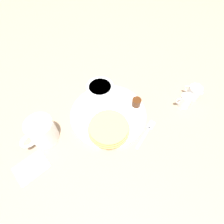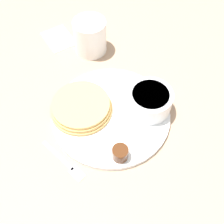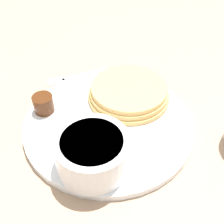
{
  "view_description": "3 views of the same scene",
  "coord_description": "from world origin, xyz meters",
  "px_view_note": "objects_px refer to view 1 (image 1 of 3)",
  "views": [
    {
      "loc": [
        0.23,
        0.29,
        0.57
      ],
      "look_at": [
        -0.01,
        0.01,
        0.03
      ],
      "focal_mm": 28.0,
      "sensor_mm": 36.0,
      "label": 1
    },
    {
      "loc": [
        -0.33,
        0.19,
        0.58
      ],
      "look_at": [
        -0.01,
        0.01,
        0.04
      ],
      "focal_mm": 45.0,
      "sensor_mm": 36.0,
      "label": 2
    },
    {
      "loc": [
        -0.04,
        -0.34,
        0.35
      ],
      "look_at": [
        0.01,
        -0.01,
        0.04
      ],
      "focal_mm": 45.0,
      "sensor_mm": 36.0,
      "label": 3
    }
  ],
  "objects_px": {
    "coffee_mug": "(42,132)",
    "fork": "(147,131)",
    "plate": "(108,114)",
    "creamer_pitcher_far": "(194,92)",
    "creamer_pitcher_near": "(185,101)",
    "bowl": "(100,91)"
  },
  "relations": [
    {
      "from": "creamer_pitcher_near",
      "to": "creamer_pitcher_far",
      "type": "xyz_separation_m",
      "value": [
        -0.06,
        -0.0,
        0.0
      ]
    },
    {
      "from": "plate",
      "to": "fork",
      "type": "relative_size",
      "value": 2.24
    },
    {
      "from": "plate",
      "to": "creamer_pitcher_far",
      "type": "xyz_separation_m",
      "value": [
        -0.32,
        0.16,
        0.02
      ]
    },
    {
      "from": "plate",
      "to": "bowl",
      "type": "bearing_deg",
      "value": -110.73
    },
    {
      "from": "bowl",
      "to": "coffee_mug",
      "type": "height_order",
      "value": "coffee_mug"
    },
    {
      "from": "bowl",
      "to": "creamer_pitcher_near",
      "type": "distance_m",
      "value": 0.33
    },
    {
      "from": "bowl",
      "to": "fork",
      "type": "bearing_deg",
      "value": 96.8
    },
    {
      "from": "creamer_pitcher_near",
      "to": "fork",
      "type": "bearing_deg",
      "value": -3.67
    },
    {
      "from": "creamer_pitcher_near",
      "to": "fork",
      "type": "relative_size",
      "value": 0.45
    },
    {
      "from": "creamer_pitcher_near",
      "to": "plate",
      "type": "bearing_deg",
      "value": -32.03
    },
    {
      "from": "creamer_pitcher_far",
      "to": "fork",
      "type": "height_order",
      "value": "creamer_pitcher_far"
    },
    {
      "from": "plate",
      "to": "creamer_pitcher_far",
      "type": "distance_m",
      "value": 0.36
    },
    {
      "from": "coffee_mug",
      "to": "fork",
      "type": "xyz_separation_m",
      "value": [
        -0.29,
        0.22,
        -0.05
      ]
    },
    {
      "from": "creamer_pitcher_near",
      "to": "creamer_pitcher_far",
      "type": "height_order",
      "value": "creamer_pitcher_far"
    },
    {
      "from": "creamer_pitcher_near",
      "to": "creamer_pitcher_far",
      "type": "distance_m",
      "value": 0.06
    },
    {
      "from": "plate",
      "to": "coffee_mug",
      "type": "bearing_deg",
      "value": -16.71
    },
    {
      "from": "bowl",
      "to": "coffee_mug",
      "type": "xyz_separation_m",
      "value": [
        0.26,
        0.02,
        0.01
      ]
    },
    {
      "from": "plate",
      "to": "coffee_mug",
      "type": "relative_size",
      "value": 2.32
    },
    {
      "from": "coffee_mug",
      "to": "creamer_pitcher_far",
      "type": "bearing_deg",
      "value": 157.57
    },
    {
      "from": "coffee_mug",
      "to": "bowl",
      "type": "bearing_deg",
      "value": -176.07
    },
    {
      "from": "bowl",
      "to": "creamer_pitcher_near",
      "type": "xyz_separation_m",
      "value": [
        -0.22,
        0.25,
        -0.01
      ]
    },
    {
      "from": "plate",
      "to": "bowl",
      "type": "xyz_separation_m",
      "value": [
        -0.03,
        -0.09,
        0.04
      ]
    }
  ]
}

